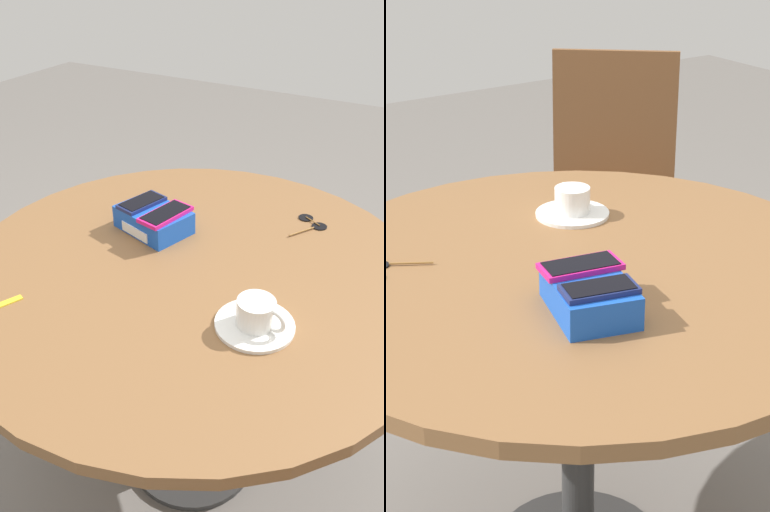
% 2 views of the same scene
% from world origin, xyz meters
% --- Properties ---
extents(ground_plane, '(8.00, 8.00, 0.00)m').
position_xyz_m(ground_plane, '(0.00, 0.00, 0.00)').
color(ground_plane, slate).
extents(round_table, '(1.11, 1.11, 0.72)m').
position_xyz_m(round_table, '(0.00, 0.00, 0.63)').
color(round_table, '#2D2D2D').
rests_on(round_table, ground_plane).
extents(phone_box, '(0.21, 0.17, 0.06)m').
position_xyz_m(phone_box, '(-0.16, 0.09, 0.75)').
color(phone_box, blue).
rests_on(phone_box, round_table).
extents(phone_navy, '(0.09, 0.14, 0.01)m').
position_xyz_m(phone_navy, '(-0.21, 0.10, 0.78)').
color(phone_navy, navy).
rests_on(phone_navy, phone_box).
extents(phone_magenta, '(0.09, 0.15, 0.01)m').
position_xyz_m(phone_magenta, '(-0.12, 0.07, 0.79)').
color(phone_magenta, '#D11975').
rests_on(phone_magenta, phone_box).
extents(saucer, '(0.16, 0.16, 0.01)m').
position_xyz_m(saucer, '(0.22, -0.13, 0.72)').
color(saucer, white).
rests_on(saucer, round_table).
extents(coffee_cup, '(0.11, 0.08, 0.06)m').
position_xyz_m(coffee_cup, '(0.22, -0.13, 0.76)').
color(coffee_cup, white).
rests_on(coffee_cup, saucer).
extents(sunglasses, '(0.09, 0.14, 0.01)m').
position_xyz_m(sunglasses, '(0.19, 0.32, 0.72)').
color(sunglasses, black).
rests_on(sunglasses, round_table).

